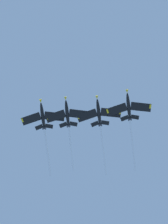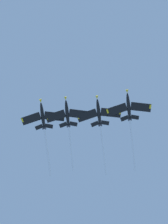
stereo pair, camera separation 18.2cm
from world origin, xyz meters
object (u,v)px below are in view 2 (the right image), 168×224
at_px(jet_centre, 68,121).
at_px(jet_inner_right, 44,129).
at_px(jet_far_left, 130,118).
at_px(jet_inner_left, 100,121).

height_order(jet_centre, jet_inner_right, jet_inner_right).
height_order(jet_far_left, jet_inner_right, jet_inner_right).
distance_m(jet_far_left, jet_inner_right, 38.58).
bearing_deg(jet_inner_left, jet_far_left, -44.73).
distance_m(jet_inner_left, jet_inner_right, 25.28).
xyz_separation_m(jet_inner_left, jet_inner_right, (-17.59, 18.16, 0.04)).
xyz_separation_m(jet_far_left, jet_inner_right, (-27.03, 27.52, 0.79)).
height_order(jet_far_left, jet_centre, jet_centre).
height_order(jet_far_left, jet_inner_left, jet_inner_left).
xyz_separation_m(jet_far_left, jet_centre, (-20.59, 18.11, 1.27)).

